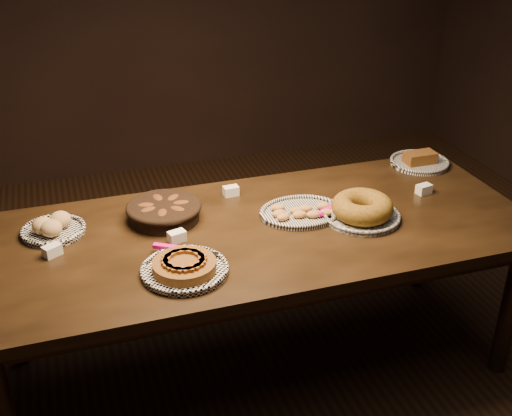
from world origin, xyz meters
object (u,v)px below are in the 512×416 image
object	(u,v)px
bundt_cake_plate	(362,210)
buffet_table	(257,243)
apple_tart_plate	(184,267)
madeleine_platter	(301,212)

from	to	relation	value
bundt_cake_plate	buffet_table	bearing A→B (deg)	155.83
apple_tart_plate	madeleine_platter	bearing A→B (deg)	33.99
buffet_table	apple_tart_plate	distance (m)	0.45
buffet_table	bundt_cake_plate	distance (m)	0.48
buffet_table	madeleine_platter	world-z (taller)	madeleine_platter
madeleine_platter	bundt_cake_plate	size ratio (longest dim) A/B	1.01
buffet_table	apple_tart_plate	world-z (taller)	apple_tart_plate
apple_tart_plate	bundt_cake_plate	xyz separation A→B (m)	(0.83, 0.18, 0.02)
madeleine_platter	apple_tart_plate	bearing A→B (deg)	-174.11
buffet_table	madeleine_platter	distance (m)	0.24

